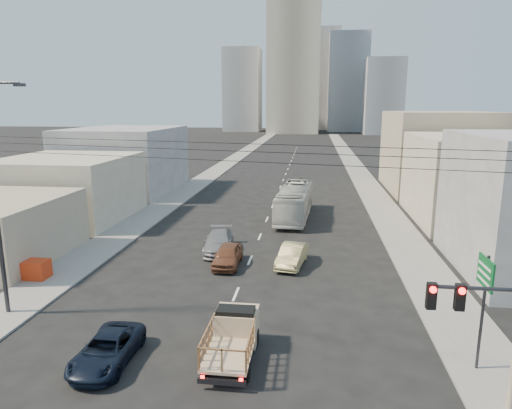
% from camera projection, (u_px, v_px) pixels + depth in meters
% --- Properties ---
extents(ground, '(420.00, 420.00, 0.00)m').
position_uv_depth(ground, '(204.00, 372.00, 18.81)').
color(ground, black).
rests_on(ground, ground).
extents(sidewalk_left, '(3.50, 180.00, 0.12)m').
position_uv_depth(sidewalk_left, '(229.00, 162.00, 88.09)').
color(sidewalk_left, slate).
rests_on(sidewalk_left, ground).
extents(sidewalk_right, '(3.50, 180.00, 0.12)m').
position_uv_depth(sidewalk_right, '(353.00, 164.00, 85.24)').
color(sidewalk_right, slate).
rests_on(sidewalk_right, ground).
extents(lane_dashes, '(0.15, 104.00, 0.01)m').
position_uv_depth(lane_dashes, '(285.00, 177.00, 70.19)').
color(lane_dashes, silver).
rests_on(lane_dashes, ground).
extents(flatbed_pickup, '(1.95, 4.41, 1.90)m').
position_uv_depth(flatbed_pickup, '(233.00, 334.00, 19.66)').
color(flatbed_pickup, tan).
rests_on(flatbed_pickup, ground).
extents(navy_pickup, '(2.08, 4.46, 1.24)m').
position_uv_depth(navy_pickup, '(107.00, 350.00, 19.33)').
color(navy_pickup, black).
rests_on(navy_pickup, ground).
extents(city_bus, '(3.40, 11.65, 3.20)m').
position_uv_depth(city_bus, '(295.00, 202.00, 44.37)').
color(city_bus, '#B8B9B5').
rests_on(city_bus, ground).
extents(sedan_brown, '(1.73, 4.23, 1.44)m').
position_uv_depth(sedan_brown, '(228.00, 255.00, 31.19)').
color(sedan_brown, brown).
rests_on(sedan_brown, ground).
extents(sedan_tan, '(2.21, 4.53, 1.43)m').
position_uv_depth(sedan_tan, '(292.00, 255.00, 31.22)').
color(sedan_tan, tan).
rests_on(sedan_tan, ground).
extents(sedan_grey, '(2.64, 5.26, 1.47)m').
position_uv_depth(sedan_grey, '(219.00, 242.00, 34.19)').
color(sedan_grey, gray).
rests_on(sedan_grey, ground).
extents(traffic_signal, '(3.23, 0.35, 6.00)m').
position_uv_depth(traffic_signal, '(498.00, 338.00, 13.35)').
color(traffic_signal, '#2D2D33').
rests_on(traffic_signal, ground).
extents(green_sign, '(0.18, 1.60, 5.00)m').
position_uv_depth(green_sign, '(485.00, 286.00, 18.11)').
color(green_sign, '#2D2D33').
rests_on(green_sign, ground).
extents(overhead_wires, '(23.01, 5.02, 0.72)m').
position_uv_depth(overhead_wires, '(207.00, 151.00, 18.35)').
color(overhead_wires, black).
rests_on(overhead_wires, ground).
extents(crate_stack, '(1.80, 1.20, 1.14)m').
position_uv_depth(crate_stack, '(34.00, 269.00, 28.64)').
color(crate_stack, red).
rests_on(crate_stack, sidewalk_left).
extents(bldg_right_mid, '(11.00, 14.00, 8.00)m').
position_uv_depth(bldg_right_mid, '(476.00, 179.00, 42.74)').
color(bldg_right_mid, '#AFA58D').
rests_on(bldg_right_mid, ground).
extents(bldg_right_far, '(12.00, 16.00, 10.00)m').
position_uv_depth(bldg_right_far, '(438.00, 152.00, 57.98)').
color(bldg_right_far, tan).
rests_on(bldg_right_far, ground).
extents(bldg_left_mid, '(11.00, 12.00, 6.00)m').
position_uv_depth(bldg_left_mid, '(68.00, 188.00, 43.74)').
color(bldg_left_mid, '#AFA58D').
rests_on(bldg_left_mid, ground).
extents(bldg_left_far, '(12.00, 16.00, 8.00)m').
position_uv_depth(bldg_left_far, '(125.00, 160.00, 58.13)').
color(bldg_left_far, gray).
rests_on(bldg_left_far, ground).
extents(high_rise_tower, '(20.00, 20.00, 60.00)m').
position_uv_depth(high_rise_tower, '(294.00, 55.00, 177.75)').
color(high_rise_tower, gray).
rests_on(high_rise_tower, ground).
extents(midrise_ne, '(16.00, 16.00, 40.00)m').
position_uv_depth(midrise_ne, '(348.00, 83.00, 191.75)').
color(midrise_ne, gray).
rests_on(midrise_ne, ground).
extents(midrise_nw, '(15.00, 15.00, 34.00)m').
position_uv_depth(midrise_nw, '(243.00, 90.00, 192.88)').
color(midrise_nw, gray).
rests_on(midrise_nw, ground).
extents(midrise_back, '(18.00, 18.00, 44.00)m').
position_uv_depth(midrise_back, '(319.00, 80.00, 207.33)').
color(midrise_back, gray).
rests_on(midrise_back, ground).
extents(midrise_east, '(14.00, 14.00, 28.00)m').
position_uv_depth(midrise_east, '(383.00, 97.00, 172.18)').
color(midrise_east, gray).
rests_on(midrise_east, ground).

